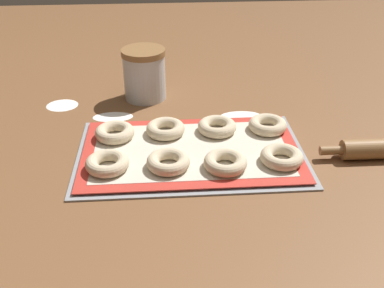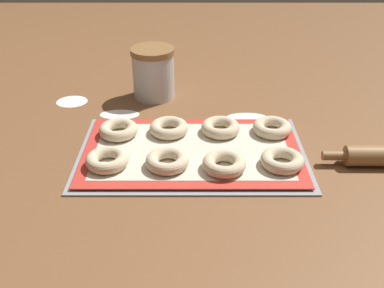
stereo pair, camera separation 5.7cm
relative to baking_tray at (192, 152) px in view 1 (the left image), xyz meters
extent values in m
plane|color=brown|center=(0.00, 0.00, 0.00)|extent=(2.80, 2.80, 0.00)
cube|color=#93969B|center=(0.00, 0.00, 0.00)|extent=(0.51, 0.32, 0.01)
cube|color=red|center=(0.00, 0.00, 0.01)|extent=(0.49, 0.29, 0.00)
cube|color=beige|center=(0.00, 0.00, 0.01)|extent=(0.43, 0.24, 0.00)
torus|color=beige|center=(-0.18, -0.07, 0.02)|extent=(0.09, 0.09, 0.03)
torus|color=beige|center=(-0.05, -0.07, 0.02)|extent=(0.09, 0.09, 0.03)
torus|color=beige|center=(0.06, -0.08, 0.02)|extent=(0.09, 0.09, 0.03)
torus|color=beige|center=(0.19, -0.07, 0.02)|extent=(0.09, 0.09, 0.03)
torus|color=beige|center=(-0.18, 0.07, 0.02)|extent=(0.09, 0.09, 0.03)
torus|color=beige|center=(-0.06, 0.07, 0.02)|extent=(0.09, 0.09, 0.03)
torus|color=beige|center=(0.07, 0.08, 0.02)|extent=(0.09, 0.09, 0.03)
torus|color=beige|center=(0.19, 0.08, 0.02)|extent=(0.09, 0.09, 0.03)
cylinder|color=silver|center=(-0.11, 0.31, 0.06)|extent=(0.12, 0.12, 0.13)
cylinder|color=olive|center=(-0.11, 0.31, 0.13)|extent=(0.12, 0.12, 0.02)
cylinder|color=olive|center=(0.30, -0.05, 0.02)|extent=(0.05, 0.02, 0.02)
ellipsoid|color=white|center=(-0.34, 0.27, 0.00)|extent=(0.09, 0.08, 0.00)
ellipsoid|color=white|center=(-0.19, 0.19, 0.00)|extent=(0.10, 0.06, 0.00)
ellipsoid|color=white|center=(0.14, 0.17, 0.00)|extent=(0.11, 0.06, 0.00)
camera|label=1|loc=(-0.06, -0.86, 0.54)|focal=42.00mm
camera|label=2|loc=(0.00, -0.86, 0.54)|focal=42.00mm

